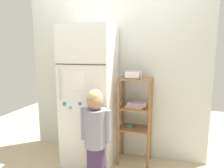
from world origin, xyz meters
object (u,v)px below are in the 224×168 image
object	(u,v)px
child_standing	(96,127)
refrigerator	(90,97)
pantry_shelf_unit	(135,112)
fruit_bin	(133,75)

from	to	relation	value
child_standing	refrigerator	bearing A→B (deg)	119.58
pantry_shelf_unit	fruit_bin	distance (m)	0.49
pantry_shelf_unit	fruit_bin	bearing A→B (deg)	-177.21
refrigerator	fruit_bin	xyz separation A→B (m)	(0.56, 0.12, 0.29)
child_standing	fruit_bin	xyz separation A→B (m)	(0.32, 0.54, 0.54)
child_standing	pantry_shelf_unit	size ratio (longest dim) A/B	0.94
child_standing	fruit_bin	distance (m)	0.83
pantry_shelf_unit	fruit_bin	world-z (taller)	fruit_bin
child_standing	pantry_shelf_unit	bearing A→B (deg)	56.35
refrigerator	child_standing	xyz separation A→B (m)	(0.24, -0.42, -0.25)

